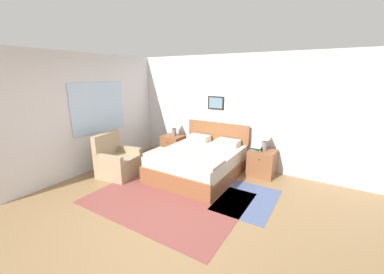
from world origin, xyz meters
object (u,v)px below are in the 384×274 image
Objects in this scene: armchair at (117,162)px; table_lamp_near_window at (174,124)px; nightstand_by_door at (262,163)px; table_lamp_by_door at (265,136)px; nightstand_near_window at (174,146)px; bed at (198,162)px.

armchair is 1.92× the size of table_lamp_near_window.
nightstand_by_door is 1.19× the size of table_lamp_by_door.
nightstand_by_door is 1.19× the size of table_lamp_near_window.
armchair reaches higher than nightstand_by_door.
nightstand_by_door is 2.43m from table_lamp_near_window.
table_lamp_near_window is at bearing 160.63° from armchair.
nightstand_near_window is 2.37m from nightstand_by_door.
table_lamp_near_window is at bearing 50.03° from nightstand_near_window.
bed reaches higher than nightstand_by_door.
nightstand_near_window is 1.19× the size of table_lamp_by_door.
bed is at bearing 113.91° from armchair.
bed is at bearing -31.86° from table_lamp_near_window.
armchair is at bearing -148.31° from table_lamp_by_door.
table_lamp_near_window is (-1.17, 0.73, 0.59)m from bed.
table_lamp_near_window is (-2.36, 0.02, 0.61)m from nightstand_by_door.
nightstand_near_window is 1.19× the size of table_lamp_near_window.
nightstand_by_door is (2.69, 1.65, -0.02)m from armchair.
table_lamp_by_door reaches higher than nightstand_by_door.
armchair is 1.80m from table_lamp_near_window.
table_lamp_by_door reaches higher than nightstand_near_window.
table_lamp_near_window reaches higher than nightstand_near_window.
table_lamp_near_window is (0.33, 1.67, 0.59)m from armchair.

